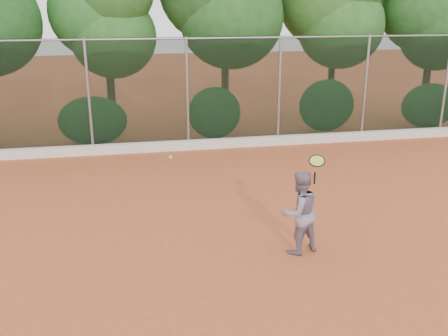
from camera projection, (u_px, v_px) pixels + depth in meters
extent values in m
plane|color=#BC542C|center=(234.00, 245.00, 9.65)|extent=(80.00, 80.00, 0.00)
cube|color=silver|center=(189.00, 145.00, 15.96)|extent=(24.00, 0.20, 0.30)
imported|color=gray|center=(299.00, 212.00, 9.16)|extent=(0.92, 0.80, 1.59)
cube|color=black|center=(187.00, 94.00, 15.63)|extent=(24.00, 0.01, 3.50)
cylinder|color=gray|center=(186.00, 38.00, 15.10)|extent=(24.00, 0.06, 0.06)
cylinder|color=gray|center=(89.00, 98.00, 15.08)|extent=(0.09, 0.09, 3.50)
cylinder|color=gray|center=(187.00, 94.00, 15.63)|extent=(0.09, 0.09, 3.50)
cylinder|color=gray|center=(279.00, 91.00, 16.17)|extent=(0.09, 0.09, 3.50)
cylinder|color=gray|center=(365.00, 88.00, 16.72)|extent=(0.09, 0.09, 3.50)
cylinder|color=gray|center=(446.00, 86.00, 17.26)|extent=(0.09, 0.09, 3.50)
cylinder|color=#472F1B|center=(112.00, 101.00, 17.51)|extent=(0.28, 0.28, 2.40)
ellipsoid|color=#275C1F|center=(113.00, 37.00, 16.76)|extent=(2.90, 2.40, 2.80)
ellipsoid|color=#225F20|center=(97.00, 12.00, 16.70)|extent=(3.20, 2.70, 3.10)
cylinder|color=#47321B|center=(225.00, 90.00, 17.86)|extent=(0.26, 0.26, 3.00)
ellipsoid|color=#316D29|center=(231.00, 18.00, 17.02)|extent=(3.60, 3.00, 3.50)
cylinder|color=#3B2317|center=(330.00, 90.00, 18.84)|extent=(0.24, 0.24, 2.70)
ellipsoid|color=#26591E|center=(341.00, 26.00, 18.05)|extent=(3.20, 2.70, 3.10)
cylinder|color=#3C2917|center=(425.00, 91.00, 19.17)|extent=(0.28, 0.28, 2.50)
ellipsoid|color=#2B5E24|center=(439.00, 31.00, 18.41)|extent=(3.00, 2.50, 2.90)
ellipsoid|color=#2F6928|center=(425.00, 8.00, 18.35)|extent=(3.30, 2.80, 3.20)
ellipsoid|color=#2B6C29|center=(93.00, 121.00, 16.11)|extent=(2.20, 1.16, 1.60)
ellipsoid|color=#2D6F2A|center=(215.00, 113.00, 16.80)|extent=(1.80, 1.04, 1.76)
ellipsoid|color=#276828|center=(327.00, 106.00, 17.50)|extent=(2.00, 1.10, 1.84)
ellipsoid|color=#286929|center=(429.00, 106.00, 18.28)|extent=(2.16, 1.12, 1.64)
cylinder|color=black|center=(315.00, 178.00, 9.04)|extent=(0.10, 0.18, 0.28)
torus|color=black|center=(317.00, 161.00, 8.87)|extent=(0.38, 0.37, 0.17)
cylinder|color=#BEDB40|center=(317.00, 161.00, 8.87)|extent=(0.32, 0.30, 0.13)
sphere|color=#A5CA2E|center=(171.00, 157.00, 8.93)|extent=(0.07, 0.07, 0.07)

